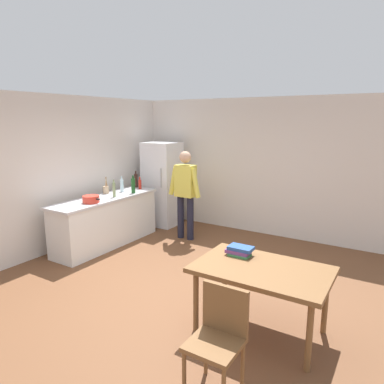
# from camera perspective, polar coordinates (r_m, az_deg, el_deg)

# --- Properties ---
(ground_plane) EXTENTS (14.00, 14.00, 0.00)m
(ground_plane) POSITION_cam_1_polar(r_m,az_deg,el_deg) (5.00, -3.51, -15.41)
(ground_plane) COLOR brown
(wall_back) EXTENTS (6.40, 0.12, 2.70)m
(wall_back) POSITION_cam_1_polar(r_m,az_deg,el_deg) (7.16, 10.37, 4.12)
(wall_back) COLOR silver
(wall_back) RESTS_ON ground_plane
(wall_left) EXTENTS (0.12, 5.60, 2.70)m
(wall_left) POSITION_cam_1_polar(r_m,az_deg,el_deg) (6.51, -21.66, 2.72)
(wall_left) COLOR silver
(wall_left) RESTS_ON ground_plane
(kitchen_counter) EXTENTS (0.64, 2.20, 0.90)m
(kitchen_counter) POSITION_cam_1_polar(r_m,az_deg,el_deg) (6.62, -13.78, -4.60)
(kitchen_counter) COLOR white
(kitchen_counter) RESTS_ON ground_plane
(refrigerator) EXTENTS (0.70, 0.67, 1.80)m
(refrigerator) POSITION_cam_1_polar(r_m,az_deg,el_deg) (7.63, -4.85, 1.31)
(refrigerator) COLOR white
(refrigerator) RESTS_ON ground_plane
(person) EXTENTS (0.70, 0.22, 1.70)m
(person) POSITION_cam_1_polar(r_m,az_deg,el_deg) (6.64, -1.11, 0.45)
(person) COLOR #1E1E2D
(person) RESTS_ON ground_plane
(dining_table) EXTENTS (1.40, 0.90, 0.75)m
(dining_table) POSITION_cam_1_polar(r_m,az_deg,el_deg) (3.87, 11.27, -13.01)
(dining_table) COLOR brown
(dining_table) RESTS_ON ground_plane
(chair) EXTENTS (0.42, 0.42, 0.91)m
(chair) POSITION_cam_1_polar(r_m,az_deg,el_deg) (3.16, 4.43, -21.86)
(chair) COLOR brown
(chair) RESTS_ON ground_plane
(cooking_pot) EXTENTS (0.40, 0.28, 0.12)m
(cooking_pot) POSITION_cam_1_polar(r_m,az_deg,el_deg) (6.14, -16.14, -1.12)
(cooking_pot) COLOR red
(cooking_pot) RESTS_ON kitchen_counter
(utensil_jar) EXTENTS (0.11, 0.11, 0.32)m
(utensil_jar) POSITION_cam_1_polar(r_m,az_deg,el_deg) (6.81, -13.86, 0.41)
(utensil_jar) COLOR tan
(utensil_jar) RESTS_ON kitchen_counter
(bottle_sauce_red) EXTENTS (0.06, 0.06, 0.24)m
(bottle_sauce_red) POSITION_cam_1_polar(r_m,az_deg,el_deg) (7.14, -8.49, 1.28)
(bottle_sauce_red) COLOR #B22319
(bottle_sauce_red) RESTS_ON kitchen_counter
(bottle_wine_green) EXTENTS (0.08, 0.08, 0.34)m
(bottle_wine_green) POSITION_cam_1_polar(r_m,az_deg,el_deg) (6.74, -9.56, 1.05)
(bottle_wine_green) COLOR #1E5123
(bottle_wine_green) RESTS_ON kitchen_counter
(bottle_water_clear) EXTENTS (0.07, 0.07, 0.30)m
(bottle_water_clear) POSITION_cam_1_polar(r_m,az_deg,el_deg) (6.90, -11.36, 1.06)
(bottle_water_clear) COLOR silver
(bottle_water_clear) RESTS_ON kitchen_counter
(bottle_wine_dark) EXTENTS (0.08, 0.08, 0.34)m
(bottle_wine_dark) POSITION_cam_1_polar(r_m,az_deg,el_deg) (7.31, -9.11, 1.90)
(bottle_wine_dark) COLOR black
(bottle_wine_dark) RESTS_ON kitchen_counter
(bottle_vinegar_tall) EXTENTS (0.06, 0.06, 0.32)m
(bottle_vinegar_tall) POSITION_cam_1_polar(r_m,az_deg,el_deg) (6.46, -12.59, 0.38)
(bottle_vinegar_tall) COLOR gray
(bottle_vinegar_tall) RESTS_ON kitchen_counter
(book_stack) EXTENTS (0.30, 0.20, 0.10)m
(book_stack) POSITION_cam_1_polar(r_m,az_deg,el_deg) (4.10, 7.76, -9.46)
(book_stack) COLOR #387A47
(book_stack) RESTS_ON dining_table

